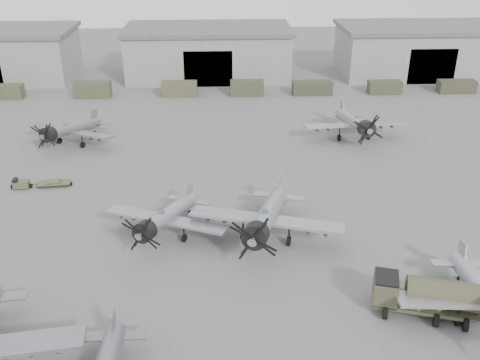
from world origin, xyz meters
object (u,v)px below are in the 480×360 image
(aircraft_far_0, at_px, (68,130))
(fuel_tanker, at_px, (426,294))
(aircraft_mid_1, at_px, (165,218))
(tug_trailer, at_px, (34,184))
(aircraft_mid_2, at_px, (266,218))
(aircraft_far_1, at_px, (356,123))

(aircraft_far_0, xyz_separation_m, fuel_tanker, (32.99, -33.02, -0.48))
(aircraft_mid_1, bearing_deg, tug_trailer, 166.84)
(aircraft_mid_1, relative_size, aircraft_mid_2, 0.83)
(aircraft_mid_2, height_order, fuel_tanker, aircraft_mid_2)
(fuel_tanker, bearing_deg, aircraft_far_1, 100.89)
(aircraft_far_1, distance_m, tug_trailer, 38.85)
(aircraft_mid_1, xyz_separation_m, aircraft_far_1, (22.22, 22.46, 0.26))
(aircraft_mid_2, bearing_deg, aircraft_far_0, 150.76)
(aircraft_far_0, distance_m, tug_trailer, 11.69)
(fuel_tanker, distance_m, tug_trailer, 40.29)
(aircraft_mid_1, xyz_separation_m, fuel_tanker, (19.31, -10.84, -0.43))
(aircraft_mid_1, distance_m, tug_trailer, 18.27)
(fuel_tanker, xyz_separation_m, tug_trailer, (-34.05, 21.50, -1.22))
(aircraft_mid_1, distance_m, aircraft_far_0, 26.06)
(aircraft_far_0, relative_size, aircraft_far_1, 0.89)
(aircraft_mid_1, relative_size, aircraft_far_1, 0.87)
(tug_trailer, bearing_deg, aircraft_mid_1, -41.31)
(aircraft_far_1, relative_size, fuel_tanker, 1.64)
(aircraft_mid_1, distance_m, fuel_tanker, 22.14)
(aircraft_mid_2, xyz_separation_m, tug_trailer, (-23.51, 11.74, -2.03))
(aircraft_mid_2, bearing_deg, tug_trailer, 170.24)
(tug_trailer, bearing_deg, fuel_tanker, -37.70)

